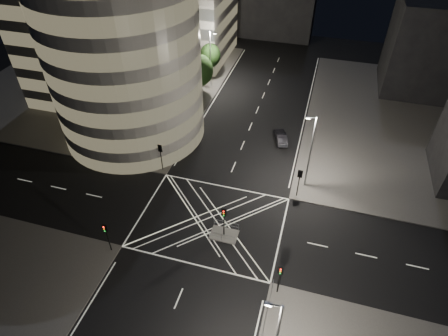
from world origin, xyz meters
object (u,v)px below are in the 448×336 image
(street_lamp_left_far, at_px, (211,58))
(traffic_signal_fr, at_px, (299,178))
(traffic_signal_nr, at_px, (280,275))
(traffic_signal_fl, at_px, (161,153))
(traffic_signal_nl, at_px, (106,233))
(central_island, at_px, (224,235))
(street_lamp_left_near, at_px, (170,113))
(street_lamp_right_far, at_px, (310,150))
(traffic_signal_island, at_px, (224,217))
(sedan, at_px, (281,137))

(street_lamp_left_far, bearing_deg, traffic_signal_fr, -51.83)
(traffic_signal_nr, bearing_deg, traffic_signal_fl, 142.31)
(traffic_signal_nl, bearing_deg, traffic_signal_fr, 37.69)
(central_island, distance_m, traffic_signal_fl, 13.91)
(central_island, height_order, street_lamp_left_near, street_lamp_left_near)
(traffic_signal_fr, relative_size, street_lamp_left_far, 0.40)
(traffic_signal_fl, bearing_deg, traffic_signal_nl, -90.00)
(traffic_signal_fl, xyz_separation_m, traffic_signal_nl, (0.00, -13.60, 0.00))
(traffic_signal_nr, relative_size, street_lamp_right_far, 0.40)
(traffic_signal_nl, relative_size, street_lamp_right_far, 0.40)
(traffic_signal_nl, distance_m, street_lamp_left_far, 36.90)
(street_lamp_left_near, bearing_deg, street_lamp_right_far, -9.03)
(traffic_signal_fl, distance_m, street_lamp_right_far, 18.55)
(traffic_signal_island, relative_size, street_lamp_left_far, 0.40)
(central_island, bearing_deg, traffic_signal_fr, 50.67)
(traffic_signal_fl, height_order, street_lamp_right_far, street_lamp_right_far)
(street_lamp_left_far, xyz_separation_m, street_lamp_right_far, (18.87, -21.00, 0.00))
(street_lamp_left_far, bearing_deg, sedan, -40.77)
(central_island, height_order, traffic_signal_fr, traffic_signal_fr)
(traffic_signal_fr, relative_size, traffic_signal_island, 1.00)
(street_lamp_left_near, bearing_deg, central_island, -49.73)
(traffic_signal_fl, distance_m, traffic_signal_nl, 13.60)
(central_island, bearing_deg, traffic_signal_nl, -153.86)
(traffic_signal_island, relative_size, sedan, 0.96)
(central_island, height_order, traffic_signal_fl, traffic_signal_fl)
(traffic_signal_island, bearing_deg, traffic_signal_nr, -37.93)
(traffic_signal_nl, bearing_deg, street_lamp_left_far, 90.99)
(street_lamp_left_near, relative_size, street_lamp_left_far, 1.00)
(traffic_signal_fl, distance_m, street_lamp_left_near, 5.86)
(traffic_signal_island, xyz_separation_m, street_lamp_left_near, (-11.44, 13.50, 2.63))
(traffic_signal_fl, height_order, traffic_signal_nl, same)
(traffic_signal_island, relative_size, street_lamp_left_near, 0.40)
(traffic_signal_fr, distance_m, traffic_signal_island, 10.73)
(traffic_signal_nl, bearing_deg, street_lamp_left_near, 91.94)
(street_lamp_left_near, bearing_deg, street_lamp_left_far, 90.00)
(traffic_signal_fr, xyz_separation_m, traffic_signal_nr, (0.00, -13.60, 0.00))
(traffic_signal_fl, distance_m, traffic_signal_island, 13.62)
(traffic_signal_nl, relative_size, sedan, 0.96)
(traffic_signal_fr, distance_m, sedan, 11.60)
(street_lamp_left_near, bearing_deg, traffic_signal_island, -49.73)
(central_island, relative_size, traffic_signal_fr, 0.75)
(central_island, relative_size, street_lamp_right_far, 0.30)
(traffic_signal_nr, relative_size, street_lamp_left_near, 0.40)
(traffic_signal_nr, bearing_deg, street_lamp_left_far, 116.36)
(traffic_signal_nl, relative_size, traffic_signal_nr, 1.00)
(traffic_signal_fl, bearing_deg, sedan, 37.85)
(central_island, height_order, traffic_signal_nr, traffic_signal_nr)
(traffic_signal_nl, relative_size, traffic_signal_fr, 1.00)
(traffic_signal_island, relative_size, street_lamp_right_far, 0.40)
(traffic_signal_nl, distance_m, street_lamp_left_near, 18.99)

